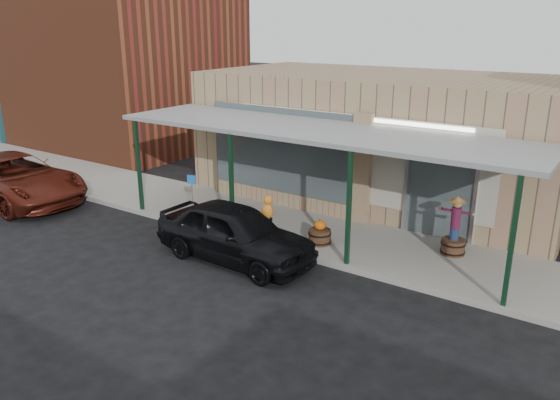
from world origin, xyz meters
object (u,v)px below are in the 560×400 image
Objects in this scene: handicap_sign at (192,190)px; parked_sedan at (235,233)px; barrel_scarecrow at (454,235)px; car_maroon at (14,179)px; barrel_pumpkin at (320,235)px.

parked_sedan is (2.84, -1.48, -0.26)m from handicap_sign.
barrel_scarecrow is 1.18× the size of handicap_sign.
car_maroon is (-9.24, -0.41, 0.04)m from parked_sedan.
barrel_scarecrow is at bearing -73.95° from car_maroon.
handicap_sign is 0.30× the size of parked_sedan.
handicap_sign is 3.22m from parked_sedan.
barrel_scarecrow reaches higher than handicap_sign.
parked_sedan reaches higher than car_maroon.
car_maroon is at bearing -168.15° from barrel_pumpkin.
parked_sedan is (-1.42, -1.83, 0.35)m from barrel_pumpkin.
handicap_sign is at bearing -175.33° from barrel_pumpkin.
parked_sedan reaches higher than barrel_pumpkin.
parked_sedan is (-4.59, -3.15, 0.07)m from barrel_scarecrow.
barrel_scarecrow is 2.22× the size of barrel_pumpkin.
car_maroon is at bearing 94.21° from parked_sedan.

